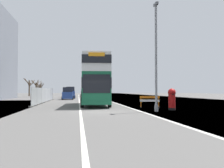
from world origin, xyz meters
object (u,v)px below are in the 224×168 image
Objects in this scene: double_decker_bus at (95,81)px; car_far_side at (85,93)px; roadworks_barrier at (150,100)px; car_oncoming_near at (68,94)px; car_receding_mid at (70,93)px; car_receding_far at (68,93)px; red_pillar_postbox at (172,98)px; lamppost_foreground at (156,60)px.

double_decker_bus is 38.77m from car_far_side.
double_decker_bus is 6.11× the size of roadworks_barrier.
roadworks_barrier is 0.46× the size of car_oncoming_near.
double_decker_bus reaches higher than car_receding_mid.
car_receding_far reaches higher than roadworks_barrier.
car_far_side reaches higher than roadworks_barrier.
red_pillar_postbox is 0.96× the size of roadworks_barrier.
car_far_side is at bearing 95.02° from lamppost_foreground.
roadworks_barrier is 24.20m from car_oncoming_near.
red_pillar_postbox is at bearing -70.15° from car_oncoming_near.
roadworks_barrier is at bearing -76.10° from car_receding_far.
car_oncoming_near is at bearing -92.60° from car_receding_mid.
car_far_side is (3.94, 7.13, -0.05)m from car_receding_far.
red_pillar_postbox is at bearing -74.13° from car_receding_mid.
car_far_side is (-4.16, 47.31, -2.88)m from lamppost_foreground.
red_pillar_postbox is (1.71, 1.33, -2.90)m from lamppost_foreground.
car_receding_mid is 1.01× the size of car_receding_far.
red_pillar_postbox is 0.39× the size of car_receding_far.
red_pillar_postbox is 3.24m from roadworks_barrier.
car_oncoming_near is (-3.58, 18.55, -1.63)m from double_decker_bus.
lamppost_foreground is at bearing -99.65° from roadworks_barrier.
car_oncoming_near reaches higher than red_pillar_postbox.
double_decker_bus is at bearing 128.37° from red_pillar_postbox.
lamppost_foreground is 34.05m from car_receding_mid.
roadworks_barrier is 0.41× the size of car_receding_far.
lamppost_foreground is (4.02, -8.57, 1.23)m from double_decker_bus.
car_far_side is (3.17, 14.17, -0.10)m from car_receding_mid.
lamppost_foreground is 1.84× the size of car_receding_far.
red_pillar_postbox is at bearing -72.67° from roadworks_barrier.
double_decker_bus is at bearing 115.12° from lamppost_foreground.
red_pillar_postbox is at bearing -75.82° from car_receding_far.
roadworks_barrier is at bearing -41.08° from double_decker_bus.
lamppost_foreground is at bearing -74.35° from car_oncoming_near.
car_oncoming_near is at bearing 110.19° from roadworks_barrier.
car_receding_far is (-8.85, 35.76, 0.36)m from roadworks_barrier.
car_oncoming_near is 0.97× the size of car_far_side.
car_far_side is at bearing 97.28° from red_pillar_postbox.
car_receding_far is at bearing 101.40° from lamppost_foreground.
double_decker_bus reaches higher than red_pillar_postbox.
lamppost_foreground is 4.50× the size of roadworks_barrier.
double_decker_bus is at bearing -82.33° from car_receding_mid.
car_receding_mid is at bearing 97.67° from double_decker_bus.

